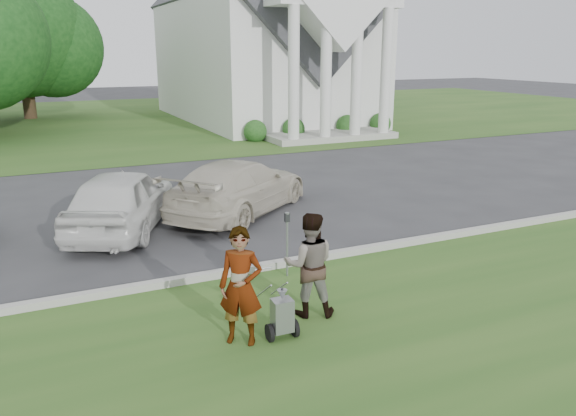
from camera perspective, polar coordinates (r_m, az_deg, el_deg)
ground at (r=10.67m, az=0.15°, el=-7.10°), size 120.00×120.00×0.00m
grass_strip at (r=8.33m, az=9.14°, el=-14.28°), size 80.00×7.00×0.01m
church_lawn at (r=36.40m, az=-18.24°, el=8.45°), size 80.00×30.00×0.01m
curb at (r=11.11m, az=-1.05°, el=-5.74°), size 80.00×0.18×0.15m
church at (r=34.67m, az=-2.56°, el=18.71°), size 9.19×19.00×24.10m
tree_back at (r=38.92m, az=-25.48°, el=15.15°), size 9.61×7.60×8.89m
striping_cart at (r=8.42m, az=-0.62°, el=-10.92°), size 0.47×0.92×0.85m
person_left at (r=8.12m, az=-4.81°, el=-8.03°), size 0.77×0.71×1.76m
person_right at (r=8.95m, az=2.18°, el=-5.85°), size 1.01×0.91×1.71m
parking_meter_near at (r=10.45m, az=-0.09°, el=-2.93°), size 0.09×0.08×1.26m
car_b at (r=13.78m, az=-16.51°, el=0.84°), size 3.50×4.75×1.50m
car_c at (r=14.68m, az=-5.01°, el=2.16°), size 5.02×4.66×1.42m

